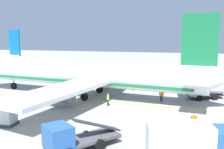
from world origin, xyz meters
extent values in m
cylinder|color=white|center=(12.20, 21.36, 3.50)|extent=(7.12, 36.20, 3.80)
cone|color=white|center=(10.38, 1.85, 3.90)|extent=(3.51, 3.49, 3.23)
cube|color=white|center=(2.92, 20.22, 2.83)|extent=(16.63, 7.85, 0.50)
cylinder|color=slate|center=(5.81, 21.76, 1.63)|extent=(2.49, 3.39, 2.20)
cube|color=white|center=(21.12, 18.52, 2.83)|extent=(16.06, 4.99, 0.50)
cylinder|color=slate|center=(18.56, 20.57, 1.63)|extent=(2.49, 3.39, 2.20)
cube|color=#19723F|center=(10.67, 4.94, 8.65)|extent=(0.77, 4.41, 6.50)
cube|color=white|center=(10.67, 4.94, 3.90)|extent=(10.65, 4.15, 0.24)
cube|color=#19723F|center=(12.20, 21.36, 2.46)|extent=(6.60, 32.60, 0.36)
cylinder|color=black|center=(13.47, 34.99, 0.55)|extent=(0.45, 1.13, 1.10)
cylinder|color=gray|center=(13.47, 34.99, 1.35)|extent=(0.20, 0.20, 0.50)
cylinder|color=black|center=(9.47, 20.11, 0.55)|extent=(0.45, 1.13, 1.10)
cylinder|color=gray|center=(9.47, 20.11, 1.35)|extent=(0.20, 0.20, 0.50)
cylinder|color=black|center=(14.65, 19.63, 0.55)|extent=(0.45, 1.13, 1.10)
cylinder|color=gray|center=(14.65, 19.63, 1.35)|extent=(0.20, 0.20, 0.50)
cone|color=white|center=(25.67, 41.82, 3.47)|extent=(3.66, 3.64, 2.87)
cube|color=white|center=(38.57, 53.84, 2.52)|extent=(14.83, 7.49, 0.44)
cylinder|color=slate|center=(36.81, 56.16, 1.45)|extent=(2.80, 3.34, 1.96)
cube|color=#0C66B2|center=(26.60, 44.42, 7.69)|extent=(1.61, 3.79, 5.78)
cube|color=white|center=(26.60, 44.42, 3.47)|extent=(9.66, 5.78, 0.21)
cube|color=#2659A5|center=(-3.53, 3.66, 1.50)|extent=(2.58, 2.29, 1.80)
cube|color=white|center=(-4.33, 6.81, 1.65)|extent=(3.29, 5.11, 2.11)
cylinder|color=black|center=(-2.54, 4.22, 0.45)|extent=(0.49, 0.94, 0.90)
cylinder|color=black|center=(-3.27, 7.08, 0.45)|extent=(0.49, 0.94, 0.90)
cube|color=silver|center=(14.77, 5.14, 1.50)|extent=(2.77, 2.59, 1.80)
cube|color=#192333|center=(14.39, 5.90, 1.86)|extent=(1.69, 0.90, 0.94)
cylinder|color=silver|center=(15.96, 2.73, 1.50)|extent=(3.13, 3.84, 1.80)
cube|color=#262628|center=(15.56, 3.54, 0.52)|extent=(3.78, 5.50, 0.16)
cylinder|color=black|center=(13.92, 4.38, 0.45)|extent=(0.65, 0.93, 0.90)
cylinder|color=black|center=(15.88, 5.36, 0.45)|extent=(0.65, 0.93, 0.90)
cylinder|color=black|center=(14.98, 2.24, 0.45)|extent=(0.65, 0.93, 0.90)
cylinder|color=black|center=(16.95, 3.22, 0.45)|extent=(0.65, 0.93, 0.90)
cube|color=#2659A5|center=(-6.38, 15.64, 1.50)|extent=(2.77, 2.84, 1.80)
cube|color=#192333|center=(-7.06, 16.15, 1.86)|extent=(1.18, 1.52, 0.94)
cube|color=#4C4C51|center=(-3.93, 13.77, 0.72)|extent=(4.80, 4.39, 0.24)
cube|color=#2D2D33|center=(-3.62, 13.53, 1.70)|extent=(4.12, 3.44, 1.91)
cube|color=#262628|center=(-4.65, 14.32, 0.52)|extent=(5.83, 4.96, 0.16)
cylinder|color=black|center=(-5.48, 16.33, 0.45)|extent=(0.89, 0.77, 0.90)
cylinder|color=black|center=(-4.60, 12.90, 0.45)|extent=(0.89, 0.77, 0.90)
cylinder|color=black|center=(-3.27, 14.64, 0.45)|extent=(0.89, 0.77, 0.90)
cube|color=#333338|center=(-1.96, 23.84, 0.15)|extent=(1.73, 1.73, 0.30)
cube|color=#B2B7C1|center=(-1.96, 23.84, 1.05)|extent=(1.52, 1.52, 1.51)
cube|color=#B2B7C1|center=(-1.98, 24.34, 1.66)|extent=(1.49, 0.67, 0.54)
cylinder|color=#191E33|center=(17.96, 14.78, 0.42)|extent=(0.14, 0.14, 0.84)
cylinder|color=#191E33|center=(18.12, 14.87, 0.42)|extent=(0.14, 0.14, 0.84)
cube|color=orange|center=(18.04, 14.83, 1.16)|extent=(0.49, 0.40, 0.63)
cube|color=silver|center=(18.04, 14.83, 1.19)|extent=(0.51, 0.41, 0.06)
sphere|color=tan|center=(18.04, 14.83, 1.59)|extent=(0.23, 0.23, 0.23)
cylinder|color=orange|center=(17.80, 14.70, 1.19)|extent=(0.09, 0.09, 0.60)
cylinder|color=orange|center=(18.28, 14.95, 1.19)|extent=(0.09, 0.09, 0.60)
cylinder|color=#191E33|center=(1.72, 5.65, 0.43)|extent=(0.14, 0.14, 0.86)
cylinder|color=#191E33|center=(1.76, 5.48, 0.43)|extent=(0.14, 0.14, 0.86)
cube|color=orange|center=(1.74, 5.57, 1.18)|extent=(0.30, 0.47, 0.64)
cube|color=silver|center=(1.74, 5.57, 1.21)|extent=(0.31, 0.49, 0.06)
sphere|color=tan|center=(1.74, 5.57, 1.62)|extent=(0.23, 0.23, 0.23)
cylinder|color=orange|center=(1.69, 5.83, 1.21)|extent=(0.09, 0.09, 0.61)
cylinder|color=orange|center=(1.80, 5.30, 1.21)|extent=(0.09, 0.09, 0.61)
cylinder|color=#191E33|center=(12.20, 9.47, 0.40)|extent=(0.14, 0.14, 0.80)
cylinder|color=#191E33|center=(12.19, 9.65, 0.40)|extent=(0.14, 0.14, 0.80)
cube|color=orange|center=(12.19, 9.56, 1.10)|extent=(0.25, 0.45, 0.60)
cube|color=silver|center=(12.19, 9.56, 1.13)|extent=(0.26, 0.46, 0.06)
sphere|color=tan|center=(12.19, 9.56, 1.50)|extent=(0.22, 0.22, 0.22)
cylinder|color=orange|center=(12.21, 9.30, 1.13)|extent=(0.09, 0.09, 0.57)
cylinder|color=orange|center=(12.17, 9.83, 1.13)|extent=(0.09, 0.09, 0.57)
cylinder|color=#191E33|center=(7.81, 16.06, 0.40)|extent=(0.14, 0.14, 0.80)
cylinder|color=#191E33|center=(7.96, 16.16, 0.40)|extent=(0.14, 0.14, 0.80)
cube|color=#CCE519|center=(7.88, 16.11, 1.10)|extent=(0.49, 0.43, 0.60)
cube|color=silver|center=(7.88, 16.11, 1.13)|extent=(0.50, 0.44, 0.06)
sphere|color=tan|center=(7.88, 16.11, 1.51)|extent=(0.22, 0.22, 0.22)
cylinder|color=#CCE519|center=(7.66, 15.96, 1.13)|extent=(0.09, 0.09, 0.57)
cylinder|color=#CCE519|center=(8.11, 16.26, 1.13)|extent=(0.09, 0.09, 0.57)
cube|color=yellow|center=(9.38, 16.36, 0.01)|extent=(0.30, 60.00, 0.01)
camera|label=1|loc=(-22.41, 6.70, 9.04)|focal=39.87mm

